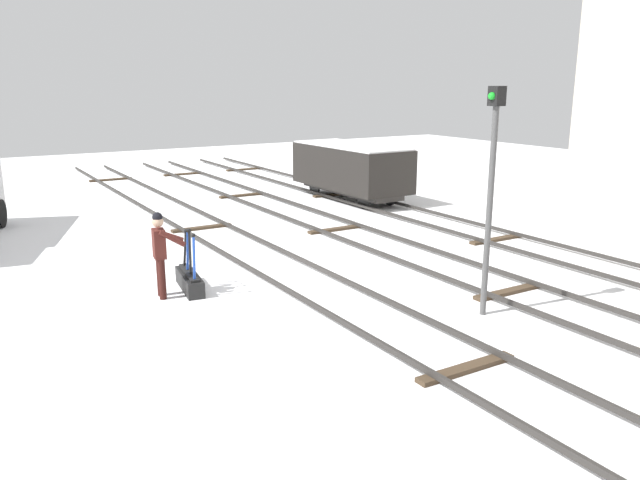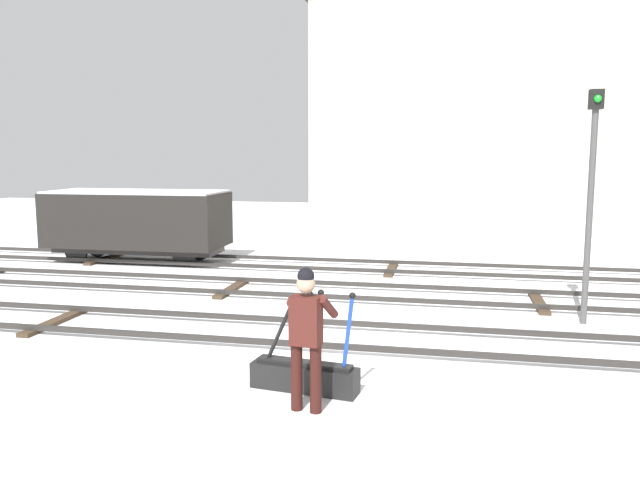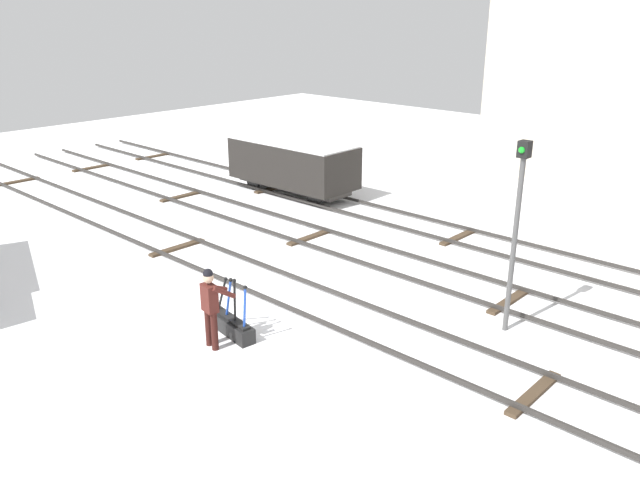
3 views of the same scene
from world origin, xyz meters
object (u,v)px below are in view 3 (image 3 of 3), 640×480
at_px(rail_worker, 211,303).
at_px(freight_car_mid_siding, 293,164).
at_px(switch_lever_frame, 231,324).
at_px(signal_post, 517,221).

distance_m(rail_worker, freight_car_mid_siding, 12.38).
bearing_deg(rail_worker, switch_lever_frame, 113.38).
bearing_deg(switch_lever_frame, signal_post, 53.22).
bearing_deg(signal_post, switch_lever_frame, -135.23).
bearing_deg(switch_lever_frame, rail_worker, -66.62).
bearing_deg(freight_car_mid_siding, signal_post, -22.81).
relative_size(switch_lever_frame, freight_car_mid_siding, 0.29).
height_order(switch_lever_frame, signal_post, signal_post).
bearing_deg(rail_worker, signal_post, 58.29).
relative_size(signal_post, freight_car_mid_siding, 0.84).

